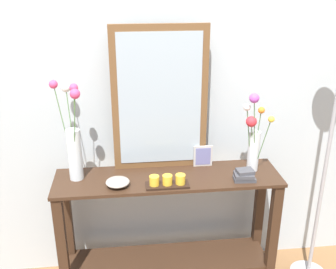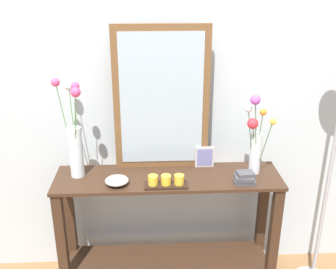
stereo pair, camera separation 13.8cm
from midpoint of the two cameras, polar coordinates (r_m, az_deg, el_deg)
wall_back at (r=2.47m, az=1.30°, el=8.51°), size 6.40×0.08×2.70m
console_table at (r=2.56m, az=1.58°, el=-12.37°), size 1.34×0.35×0.80m
mirror_leaning at (r=2.35m, az=0.76°, el=4.96°), size 0.56×0.03×0.86m
tall_vase_left at (r=2.35m, az=-11.46°, el=-0.67°), size 0.17×0.23×0.59m
vase_right at (r=2.40m, az=13.91°, el=-0.88°), size 0.17×0.14×0.51m
candle_tray at (r=2.28m, az=1.48°, el=-6.72°), size 0.24×0.09×0.07m
picture_frame_small at (r=2.49m, az=6.80°, el=-3.20°), size 0.12×0.01×0.13m
decorative_bowl at (r=2.31m, az=-5.56°, el=-6.53°), size 0.14×0.14×0.04m
book_stack at (r=2.37m, az=12.46°, el=-6.04°), size 0.13×0.09×0.06m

